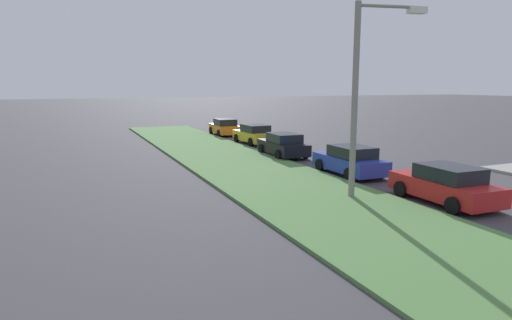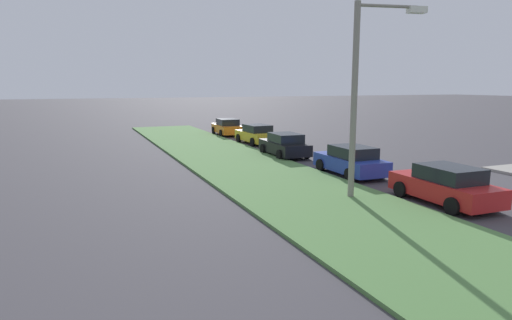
# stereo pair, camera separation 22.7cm
# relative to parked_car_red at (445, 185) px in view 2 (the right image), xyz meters

# --- Properties ---
(grass_median) EXTENTS (60.00, 6.00, 0.12)m
(grass_median) POSITION_rel_parked_car_red_xyz_m (4.43, 4.29, -0.66)
(grass_median) COLOR #517F42
(grass_median) RESTS_ON ground
(parked_car_red) EXTENTS (4.34, 2.10, 1.47)m
(parked_car_red) POSITION_rel_parked_car_red_xyz_m (0.00, 0.00, 0.00)
(parked_car_red) COLOR red
(parked_car_red) RESTS_ON ground
(parked_car_blue) EXTENTS (4.33, 2.08, 1.47)m
(parked_car_blue) POSITION_rel_parked_car_red_xyz_m (5.90, 0.18, 0.00)
(parked_car_blue) COLOR #23389E
(parked_car_blue) RESTS_ON ground
(parked_car_black) EXTENTS (4.36, 2.13, 1.47)m
(parked_car_black) POSITION_rel_parked_car_red_xyz_m (12.37, 0.66, 0.00)
(parked_car_black) COLOR black
(parked_car_black) RESTS_ON ground
(parked_car_yellow) EXTENTS (4.37, 2.16, 1.47)m
(parked_car_yellow) POSITION_rel_parked_car_red_xyz_m (18.65, -0.04, 0.00)
(parked_car_yellow) COLOR gold
(parked_car_yellow) RESTS_ON ground
(parked_car_orange) EXTENTS (4.39, 2.19, 1.47)m
(parked_car_orange) POSITION_rel_parked_car_red_xyz_m (25.02, 0.16, 0.00)
(parked_car_orange) COLOR orange
(parked_car_orange) RESTS_ON ground
(streetlight) EXTENTS (0.83, 2.85, 7.50)m
(streetlight) POSITION_rel_parked_car_red_xyz_m (1.87, 2.54, 3.67)
(streetlight) COLOR gray
(streetlight) RESTS_ON ground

